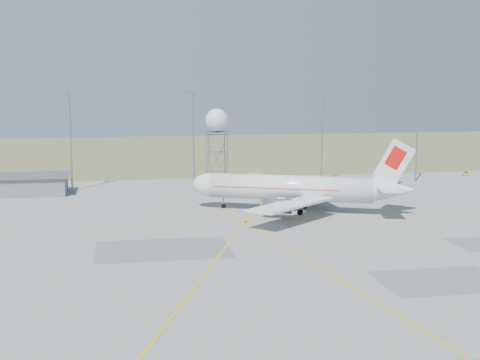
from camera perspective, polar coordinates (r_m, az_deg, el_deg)
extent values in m
plane|color=gray|center=(80.41, 8.67, -7.85)|extent=(400.00, 400.00, 0.00)
cube|color=olive|center=(215.55, -3.53, 2.49)|extent=(400.00, 120.00, 0.03)
cube|color=gray|center=(139.76, -18.27, -0.46)|extent=(18.00, 9.00, 3.60)
cube|color=gray|center=(139.49, -18.31, 0.33)|extent=(19.00, 10.00, 0.30)
cylinder|color=gray|center=(139.73, -14.25, 3.10)|extent=(0.36, 0.36, 20.00)
cube|color=gray|center=(139.19, -14.40, 7.28)|extent=(2.20, 0.50, 0.60)
cylinder|color=gray|center=(140.28, -3.99, 3.36)|extent=(0.36, 0.36, 20.00)
cube|color=gray|center=(139.74, -4.03, 7.53)|extent=(2.20, 0.50, 0.60)
cylinder|color=gray|center=(146.06, 7.01, 3.52)|extent=(0.36, 0.36, 20.00)
cube|color=gray|center=(145.54, 7.08, 7.52)|extent=(2.20, 0.50, 0.60)
cylinder|color=gray|center=(154.06, 14.86, 3.55)|extent=(0.36, 0.36, 20.00)
cube|color=gray|center=(153.57, 15.00, 7.35)|extent=(2.20, 0.50, 0.60)
cylinder|color=black|center=(167.21, 18.52, 0.45)|extent=(0.10, 0.10, 0.80)
cylinder|color=black|center=(167.80, 18.88, 0.46)|extent=(0.10, 0.10, 0.80)
cube|color=yellow|center=(167.43, 18.71, 0.64)|extent=(1.60, 0.15, 0.50)
cube|color=black|center=(167.36, 18.72, 0.64)|extent=(0.80, 0.03, 0.30)
cylinder|color=silver|center=(115.80, 4.31, -0.66)|extent=(27.63, 15.19, 4.34)
ellipsoid|color=silver|center=(118.72, -2.43, -0.42)|extent=(8.10, 6.74, 4.34)
cube|color=black|center=(118.97, -3.04, -0.09)|extent=(2.46, 2.85, 1.06)
cone|color=silver|center=(114.48, 12.94, -0.80)|extent=(7.70, 6.57, 4.34)
cube|color=silver|center=(113.85, 13.02, 1.47)|extent=(6.51, 3.06, 8.17)
cube|color=red|center=(113.76, 13.14, 1.84)|extent=(3.58, 1.82, 4.19)
cube|color=silver|center=(117.83, 12.69, -0.26)|extent=(5.56, 6.86, 0.20)
cube|color=silver|center=(110.96, 12.67, -0.79)|extent=(5.56, 6.86, 0.20)
cube|color=silver|center=(125.31, 5.72, -0.48)|extent=(6.00, 17.59, 0.39)
cube|color=silver|center=(106.23, 4.38, -2.09)|extent=(16.58, 15.26, 0.39)
cylinder|color=slate|center=(122.44, 4.25, -1.14)|extent=(5.18, 4.10, 2.50)
cylinder|color=slate|center=(110.21, 3.25, -2.21)|extent=(5.18, 4.10, 2.50)
cube|color=red|center=(116.13, 3.26, -0.57)|extent=(21.67, 12.64, 0.13)
cylinder|color=black|center=(118.78, -1.41, -2.19)|extent=(1.00, 1.00, 0.98)
cube|color=black|center=(116.14, 5.35, -2.47)|extent=(3.58, 6.41, 0.98)
cylinder|color=gray|center=(116.05, 5.36, -2.23)|extent=(0.34, 0.34, 1.95)
cylinder|color=gray|center=(132.96, -2.66, 1.39)|extent=(0.22, 0.22, 12.18)
cylinder|color=gray|center=(133.51, -1.06, 1.43)|extent=(0.22, 0.22, 12.18)
cylinder|color=gray|center=(137.18, -1.32, 1.62)|extent=(0.22, 0.22, 12.18)
cylinder|color=gray|center=(136.65, -2.87, 1.58)|extent=(0.22, 0.22, 12.18)
cube|color=gray|center=(134.46, -1.99, 4.08)|extent=(4.35, 4.35, 0.23)
sphere|color=silver|center=(134.29, -1.99, 5.12)|extent=(4.68, 4.68, 4.68)
cube|color=gold|center=(134.28, -0.12, -0.22)|extent=(10.06, 4.28, 2.39)
cube|color=gold|center=(134.43, 1.36, 0.21)|extent=(2.91, 3.30, 1.52)
cube|color=black|center=(134.49, 1.68, 0.26)|extent=(0.41, 2.82, 1.09)
cube|color=gray|center=(134.00, -0.58, 0.37)|extent=(5.67, 3.17, 0.43)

